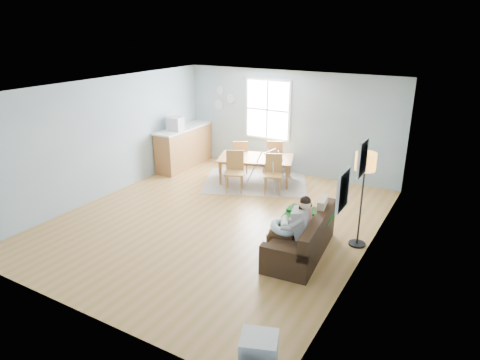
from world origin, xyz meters
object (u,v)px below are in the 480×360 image
Objects in this scene: monitor at (175,124)px; chair_sw at (235,168)px; storage_cube at (258,354)px; counter at (184,147)px; baby_swing at (270,171)px; dining_table at (256,170)px; father at (292,226)px; toddler at (303,216)px; sofa at (303,240)px; chair_se at (273,171)px; chair_nw at (241,155)px; chair_ne at (275,155)px; floor_lamp at (365,170)px.

chair_sw is at bearing -13.69° from monitor.
storage_cube is 7.81m from counter.
dining_table is at bearing 168.87° from baby_swing.
storage_cube is (0.67, -2.49, -0.40)m from father.
monitor is at bearing 152.84° from toddler.
dining_table is at bearing 130.90° from sofa.
baby_swing is (-1.88, 2.53, -0.23)m from toddler.
chair_se reaches higher than chair_nw.
dining_table is at bearing 5.74° from monitor.
counter reaches higher than baby_swing.
chair_se is at bearing 121.54° from father.
chair_ne is (0.17, 0.76, 0.22)m from dining_table.
toddler reaches higher than dining_table.
chair_ne is 2.78m from monitor.
counter is at bearing 169.89° from chair_se.
chair_se is 3.10m from monitor.
baby_swing is at bearing -72.12° from chair_ne.
dining_table is 1.93× the size of chair_ne.
chair_sw is at bearing -122.18° from dining_table.
dining_table is 1.98× the size of chair_se.
chair_sw is 2.33m from monitor.
monitor reaches higher than sofa.
storage_cube is 6.92m from chair_ne.
baby_swing is (0.27, -0.85, -0.13)m from chair_ne.
chair_se is at bearing 147.45° from floor_lamp.
floor_lamp reaches higher than father.
counter is at bearing 93.29° from monitor.
father is at bearing -72.56° from dining_table.
chair_nw is at bearing 8.33° from counter.
floor_lamp reaches higher than monitor.
sofa is 1.62m from floor_lamp.
floor_lamp reaches higher than baby_swing.
chair_se is (-2.31, 5.17, 0.29)m from storage_cube.
monitor reaches higher than baby_swing.
chair_nw reaches higher than sofa.
chair_nw is at bearing 149.73° from chair_se.
chair_se is 0.40m from baby_swing.
floor_lamp is 1.89× the size of chair_se.
toddler is at bearing -68.06° from dining_table.
father is at bearing -31.39° from monitor.
floor_lamp is 3.30× the size of storage_cube.
chair_nw is at bearing 20.81° from monitor.
father reaches higher than storage_cube.
chair_nw is (-3.07, 3.18, 0.25)m from sofa.
monitor reaches higher than father.
chair_se is 0.46× the size of counter.
baby_swing is (-2.55, 5.47, 0.17)m from storage_cube.
chair_sw reaches higher than chair_se.
chair_ne is at bearing 113.99° from chair_se.
dining_table is 1.84× the size of baby_swing.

